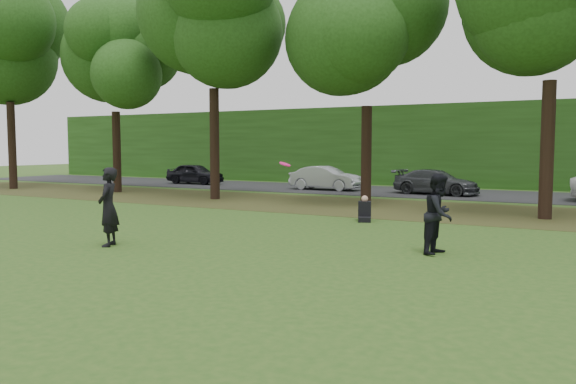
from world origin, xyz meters
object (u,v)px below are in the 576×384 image
at_px(player_right, 439,214).
at_px(seated_person, 365,211).
at_px(frisbee, 285,164).
at_px(player_left, 108,207).

bearing_deg(player_right, seated_person, 46.54).
xyz_separation_m(player_right, seated_person, (-3.53, 4.54, -0.60)).
height_order(player_right, seated_person, player_right).
xyz_separation_m(frisbee, seated_person, (-0.25, 5.84, -1.71)).
xyz_separation_m(player_right, frisbee, (-3.27, -1.30, 1.11)).
height_order(player_left, player_right, player_left).
bearing_deg(frisbee, player_left, -158.85).
bearing_deg(seated_person, player_right, -73.12).
xyz_separation_m(player_left, player_right, (7.34, 2.88, -0.05)).
bearing_deg(seated_person, player_left, -138.19).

